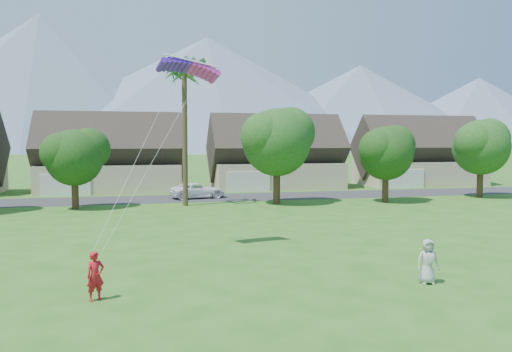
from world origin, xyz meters
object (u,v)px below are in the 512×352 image
object	(u,v)px
kite_flyer	(95,276)
parafoil_kite	(189,66)
watcher	(428,261)
parked_car	(198,191)

from	to	relation	value
kite_flyer	parafoil_kite	size ratio (longest dim) A/B	0.54
kite_flyer	watcher	xyz separation A→B (m)	(12.45, -0.74, 0.01)
kite_flyer	parked_car	size ratio (longest dim) A/B	0.32
watcher	parked_car	distance (m)	31.80
parafoil_kite	kite_flyer	bearing A→B (deg)	-130.33
kite_flyer	parafoil_kite	bearing A→B (deg)	35.05
watcher	parafoil_kite	size ratio (longest dim) A/B	0.54
parafoil_kite	parked_car	bearing A→B (deg)	70.31
parked_car	parafoil_kite	distance (m)	24.68
kite_flyer	watcher	bearing A→B (deg)	-30.51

